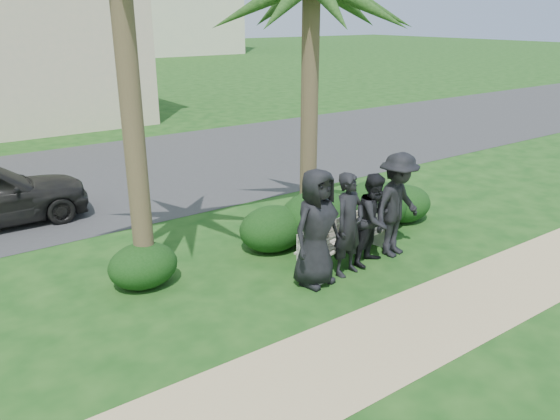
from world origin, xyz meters
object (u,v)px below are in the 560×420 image
(man_a, at_px, (316,228))
(man_d, at_px, (397,205))
(man_c, at_px, (375,219))
(park_bench, at_px, (347,243))
(man_b, at_px, (349,225))

(man_a, bearing_deg, man_d, -7.18)
(man_a, relative_size, man_d, 1.01)
(man_c, bearing_deg, man_a, 165.15)
(man_c, bearing_deg, man_d, -14.00)
(man_d, bearing_deg, park_bench, 151.04)
(man_a, relative_size, man_b, 1.09)
(man_a, xyz_separation_m, man_c, (1.29, 0.02, -0.15))
(man_a, bearing_deg, park_bench, 10.01)
(park_bench, xyz_separation_m, man_d, (0.88, -0.28, 0.60))
(man_d, bearing_deg, man_b, 172.57)
(park_bench, relative_size, man_c, 1.37)
(park_bench, bearing_deg, man_d, -27.43)
(man_a, distance_m, man_b, 0.66)
(man_a, distance_m, man_c, 1.30)
(park_bench, height_order, man_d, man_d)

